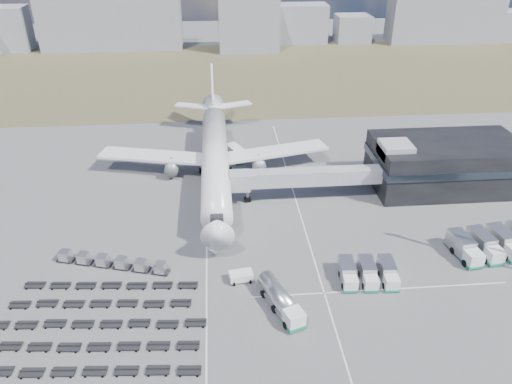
{
  "coord_description": "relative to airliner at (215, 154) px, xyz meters",
  "views": [
    {
      "loc": [
        0.57,
        -65.77,
        51.13
      ],
      "look_at": [
        7.63,
        17.21,
        4.0
      ],
      "focal_mm": 35.0,
      "sensor_mm": 36.0,
      "label": 1
    }
  ],
  "objects": [
    {
      "name": "terminal",
      "position": [
        47.77,
        -8.41,
        -0.04
      ],
      "size": [
        30.4,
        16.4,
        11.0
      ],
      "color": "black",
      "rests_on": "ground"
    },
    {
      "name": "fuel_tanker",
      "position": [
        8.87,
        -43.28,
        -3.59
      ],
      "size": [
        6.16,
        10.81,
        3.41
      ],
      "rotation": [
        0.0,
        0.0,
        0.36
      ],
      "color": "white",
      "rests_on": "ground"
    },
    {
      "name": "skyline",
      "position": [
        -19.64,
        119.27,
        4.89
      ],
      "size": [
        307.35,
        24.94,
        24.42
      ],
      "color": "gray",
      "rests_on": "ground"
    },
    {
      "name": "jet_bridge",
      "position": [
        15.9,
        -11.95,
        -0.24
      ],
      "size": [
        30.3,
        3.8,
        7.05
      ],
      "color": "#939399",
      "rests_on": "ground"
    },
    {
      "name": "uld_row",
      "position": [
        -17.4,
        -31.08,
        -4.23
      ],
      "size": [
        19.16,
        6.98,
        1.77
      ],
      "rotation": [
        0.0,
        0.0,
        -0.28
      ],
      "color": "black",
      "rests_on": "ground"
    },
    {
      "name": "airliner",
      "position": [
        0.0,
        0.0,
        0.0
      ],
      "size": [
        51.59,
        64.53,
        17.62
      ],
      "color": "white",
      "rests_on": "ground"
    },
    {
      "name": "service_trucks_near",
      "position": [
        23.38,
        -37.93,
        -3.86
      ],
      "size": [
        9.06,
        7.09,
        2.63
      ],
      "rotation": [
        0.0,
        0.0,
        -0.07
      ],
      "color": "white",
      "rests_on": "ground"
    },
    {
      "name": "grass_strip",
      "position": [
        0.0,
        77.62,
        -5.29
      ],
      "size": [
        420.0,
        90.0,
        0.01
      ],
      "primitive_type": "cube",
      "color": "brown",
      "rests_on": "ground"
    },
    {
      "name": "catering_truck",
      "position": [
        4.89,
        7.92,
        -3.8
      ],
      "size": [
        5.04,
        6.86,
        2.92
      ],
      "rotation": [
        0.0,
        0.0,
        0.43
      ],
      "color": "white",
      "rests_on": "ground"
    },
    {
      "name": "lane_markings",
      "position": [
        9.77,
        -29.38,
        -5.29
      ],
      "size": [
        47.12,
        110.0,
        0.01
      ],
      "color": "silver",
      "rests_on": "ground"
    },
    {
      "name": "baggage_dollies",
      "position": [
        -18.16,
        -46.78,
        -4.93
      ],
      "size": [
        32.78,
        24.58,
        0.72
      ],
      "rotation": [
        0.0,
        0.0,
        -0.08
      ],
      "color": "black",
      "rests_on": "ground"
    },
    {
      "name": "service_trucks_far",
      "position": [
        46.97,
        -32.47,
        -3.57
      ],
      "size": [
        15.1,
        9.57,
        3.16
      ],
      "rotation": [
        0.0,
        0.0,
        0.13
      ],
      "color": "white",
      "rests_on": "ground"
    },
    {
      "name": "ground",
      "position": [
        0.0,
        -32.38,
        -5.29
      ],
      "size": [
        420.0,
        420.0,
        0.0
      ],
      "primitive_type": "plane",
      "color": "#565659",
      "rests_on": "ground"
    },
    {
      "name": "pushback_tug",
      "position": [
        3.45,
        -36.36,
        -4.49
      ],
      "size": [
        3.93,
        2.58,
        1.61
      ],
      "primitive_type": "cube",
      "rotation": [
        0.0,
        0.0,
        0.15
      ],
      "color": "white",
      "rests_on": "ground"
    }
  ]
}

